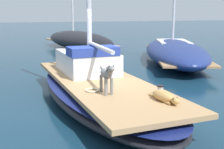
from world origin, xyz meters
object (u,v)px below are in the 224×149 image
(sailboat_main, at_px, (101,92))
(dog_tan, at_px, (164,96))
(deck_winch, at_px, (160,90))
(coiled_rope, at_px, (92,90))
(moored_boat_starboard_side, at_px, (175,52))
(dog_grey, at_px, (107,75))
(moored_boat_far_astern, at_px, (79,40))

(sailboat_main, bearing_deg, dog_tan, -72.52)
(deck_winch, bearing_deg, coiled_rope, 151.76)
(deck_winch, height_order, coiled_rope, deck_winch)
(moored_boat_starboard_side, bearing_deg, dog_grey, -129.14)
(sailboat_main, distance_m, dog_tan, 2.40)
(dog_tan, xyz_separation_m, deck_winch, (0.15, 0.49, -0.01))
(coiled_rope, bearing_deg, moored_boat_starboard_side, 48.18)
(sailboat_main, bearing_deg, moored_boat_far_astern, 81.46)
(dog_tan, height_order, moored_boat_starboard_side, moored_boat_starboard_side)
(coiled_rope, bearing_deg, sailboat_main, 65.06)
(dog_tan, relative_size, moored_boat_starboard_side, 0.12)
(sailboat_main, height_order, moored_boat_far_astern, moored_boat_far_astern)
(moored_boat_far_astern, bearing_deg, coiled_rope, -99.96)
(dog_grey, relative_size, dog_tan, 0.99)
(dog_grey, bearing_deg, moored_boat_starboard_side, 50.86)
(dog_tan, bearing_deg, coiled_rope, 134.47)
(deck_winch, bearing_deg, dog_grey, 158.55)
(sailboat_main, height_order, dog_grey, dog_grey)
(dog_tan, height_order, deck_winch, dog_tan)
(dog_grey, xyz_separation_m, moored_boat_far_astern, (1.99, 13.08, -0.49))
(coiled_rope, height_order, moored_boat_far_astern, moored_boat_far_astern)
(coiled_rope, relative_size, moored_boat_starboard_side, 0.04)
(dog_tan, distance_m, moored_boat_starboard_side, 8.57)
(dog_tan, bearing_deg, sailboat_main, 107.48)
(moored_boat_far_astern, bearing_deg, deck_winch, -93.82)
(moored_boat_starboard_side, bearing_deg, coiled_rope, -131.82)
(coiled_rope, relative_size, moored_boat_far_astern, 0.04)
(moored_boat_far_astern, bearing_deg, moored_boat_starboard_side, -63.62)
(dog_tan, distance_m, moored_boat_far_astern, 14.04)
(sailboat_main, relative_size, dog_tan, 7.82)
(dog_tan, bearing_deg, deck_winch, 72.54)
(coiled_rope, bearing_deg, moored_boat_far_astern, 80.04)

